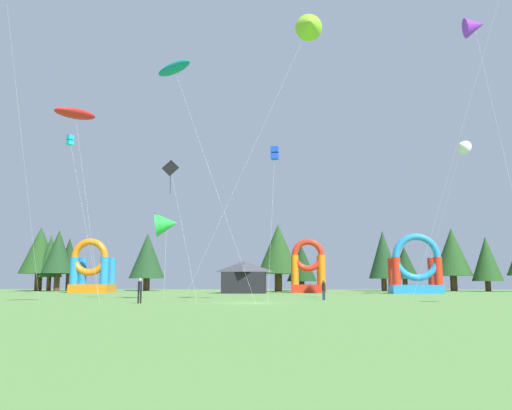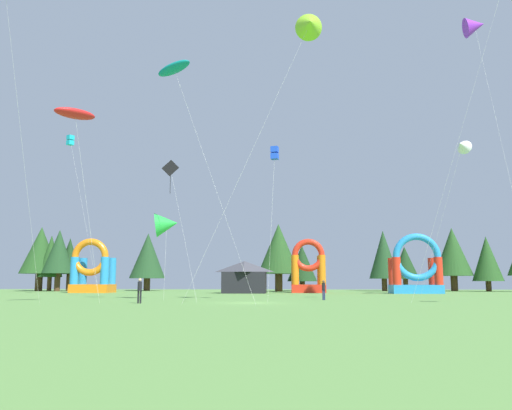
# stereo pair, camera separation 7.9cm
# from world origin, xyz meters

# --- Properties ---
(ground_plane) EXTENTS (120.00, 120.00, 0.00)m
(ground_plane) POSITION_xyz_m (0.00, 0.00, 0.00)
(ground_plane) COLOR #5B8C42
(kite_teal_parafoil) EXTENTS (8.53, 4.34, 19.46)m
(kite_teal_parafoil) POSITION_xyz_m (-6.26, 0.33, 18.75)
(kite_teal_parafoil) COLOR #0C7F7A
(kite_teal_parafoil) RESTS_ON ground_plane
(kite_blue_box) EXTENTS (0.90, 2.94, 12.85)m
(kite_blue_box) POSITION_xyz_m (1.83, 3.32, 12.28)
(kite_blue_box) COLOR blue
(kite_blue_box) RESTS_ON ground_plane
(kite_black_diamond) EXTENTS (3.72, 4.01, 11.83)m
(kite_black_diamond) POSITION_xyz_m (-7.28, 4.59, 11.20)
(kite_black_diamond) COLOR black
(kite_black_diamond) RESTS_ON ground_plane
(kite_green_delta) EXTENTS (2.62, 3.75, 7.96)m
(kite_green_delta) POSITION_xyz_m (-8.12, 7.04, 6.74)
(kite_green_delta) COLOR green
(kite_green_delta) RESTS_ON ground_plane
(kite_red_parafoil) EXTENTS (3.21, 3.56, 14.14)m
(kite_red_parafoil) POSITION_xyz_m (-12.48, -3.97, 13.63)
(kite_red_parafoil) COLOR red
(kite_red_parafoil) RESTS_ON ground_plane
(kite_lime_delta) EXTENTS (10.39, 2.38, 22.11)m
(kite_lime_delta) POSITION_xyz_m (4.65, -2.28, 20.87)
(kite_lime_delta) COLOR #8CD826
(kite_lime_delta) RESTS_ON ground_plane
(kite_white_delta) EXTENTS (5.47, 4.60, 17.23)m
(kite_white_delta) POSITION_xyz_m (22.07, 17.23, 16.33)
(kite_white_delta) COLOR white
(kite_white_delta) RESTS_ON ground_plane
(kite_cyan_box) EXTENTS (6.17, 4.28, 19.05)m
(kite_cyan_box) POSITION_xyz_m (-23.23, 20.22, 18.41)
(kite_cyan_box) COLOR #19B7CC
(kite_cyan_box) RESTS_ON ground_plane
(kite_purple_delta) EXTENTS (2.38, 12.62, 28.65)m
(kite_purple_delta) POSITION_xyz_m (22.18, 11.84, 27.46)
(kite_purple_delta) COLOR purple
(kite_purple_delta) RESTS_ON ground_plane
(person_midfield) EXTENTS (0.41, 0.41, 1.70)m
(person_midfield) POSITION_xyz_m (5.93, 6.18, 1.01)
(person_midfield) COLOR navy
(person_midfield) RESTS_ON ground_plane
(person_far_side) EXTENTS (0.32, 0.32, 1.82)m
(person_far_side) POSITION_xyz_m (-8.04, -1.35, 1.08)
(person_far_side) COLOR black
(person_far_side) RESTS_ON ground_plane
(inflatable_blue_arch) EXTENTS (6.33, 3.86, 7.69)m
(inflatable_blue_arch) POSITION_xyz_m (19.42, 29.32, 2.79)
(inflatable_blue_arch) COLOR #268CD8
(inflatable_blue_arch) RESTS_ON ground_plane
(inflatable_red_slide) EXTENTS (4.65, 3.62, 7.33)m
(inflatable_red_slide) POSITION_xyz_m (5.71, 32.99, 2.80)
(inflatable_red_slide) COLOR red
(inflatable_red_slide) RESTS_ON ground_plane
(inflatable_yellow_castle) EXTENTS (5.32, 4.07, 7.37)m
(inflatable_yellow_castle) POSITION_xyz_m (-23.98, 31.22, 2.74)
(inflatable_yellow_castle) COLOR orange
(inflatable_yellow_castle) RESTS_ON ground_plane
(festival_tent) EXTENTS (5.68, 4.25, 4.22)m
(festival_tent) POSITION_xyz_m (-2.84, 29.90, 2.11)
(festival_tent) COLOR black
(festival_tent) RESTS_ON ground_plane
(tree_row_0) EXTENTS (6.29, 6.29, 10.28)m
(tree_row_0) POSITION_xyz_m (-36.89, 42.53, 6.46)
(tree_row_0) COLOR #4C331E
(tree_row_0) RESTS_ON ground_plane
(tree_row_1) EXTENTS (3.80, 3.80, 8.86)m
(tree_row_1) POSITION_xyz_m (-34.74, 41.63, 5.49)
(tree_row_1) COLOR #4C331E
(tree_row_1) RESTS_ON ground_plane
(tree_row_2) EXTENTS (4.89, 4.89, 9.64)m
(tree_row_2) POSITION_xyz_m (-33.19, 41.02, 6.14)
(tree_row_2) COLOR #4C331E
(tree_row_2) RESTS_ON ground_plane
(tree_row_3) EXTENTS (3.55, 3.55, 8.45)m
(tree_row_3) POSITION_xyz_m (-32.09, 42.60, 5.51)
(tree_row_3) COLOR #4C331E
(tree_row_3) RESTS_ON ground_plane
(tree_row_4) EXTENTS (5.84, 5.84, 9.42)m
(tree_row_4) POSITION_xyz_m (-20.17, 45.63, 5.68)
(tree_row_4) COLOR #4C331E
(tree_row_4) RESTS_ON ground_plane
(tree_row_5) EXTENTS (6.44, 6.44, 10.40)m
(tree_row_5) POSITION_xyz_m (1.50, 41.67, 6.49)
(tree_row_5) COLOR #4C331E
(tree_row_5) RESTS_ON ground_plane
(tree_row_6) EXTENTS (4.81, 4.81, 7.33)m
(tree_row_6) POSITION_xyz_m (5.21, 45.34, 4.40)
(tree_row_6) COLOR #4C331E
(tree_row_6) RESTS_ON ground_plane
(tree_row_7) EXTENTS (4.65, 4.65, 9.61)m
(tree_row_7) POSITION_xyz_m (18.19, 44.96, 5.75)
(tree_row_7) COLOR #4C331E
(tree_row_7) RESTS_ON ground_plane
(tree_row_8) EXTENTS (4.24, 4.24, 6.98)m
(tree_row_8) POSITION_xyz_m (21.37, 44.37, 4.40)
(tree_row_8) COLOR #4C331E
(tree_row_8) RESTS_ON ground_plane
(tree_row_9) EXTENTS (5.95, 5.95, 10.02)m
(tree_row_9) POSITION_xyz_m (29.16, 45.36, 6.16)
(tree_row_9) COLOR #4C331E
(tree_row_9) RESTS_ON ground_plane
(tree_row_10) EXTENTS (4.60, 4.60, 8.48)m
(tree_row_10) POSITION_xyz_m (33.76, 43.54, 4.99)
(tree_row_10) COLOR #4C331E
(tree_row_10) RESTS_ON ground_plane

